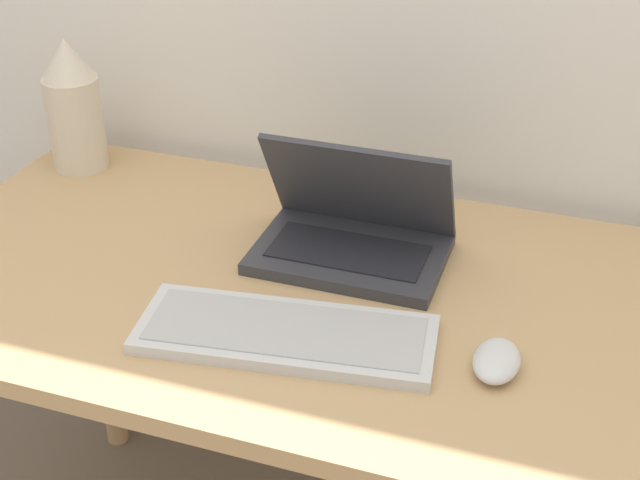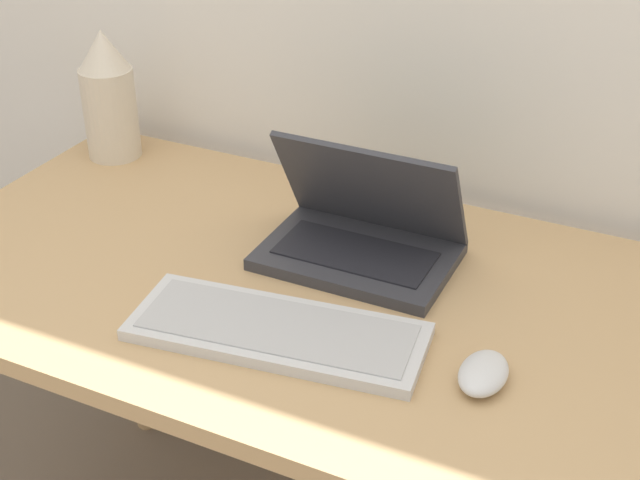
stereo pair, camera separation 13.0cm
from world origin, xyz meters
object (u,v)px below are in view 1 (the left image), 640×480
Objects in this scene: laptop at (353,230)px; keyboard at (286,334)px; mouse at (497,361)px; vase at (73,106)px.

laptop reaches higher than keyboard.
laptop is at bearing 140.43° from mouse.
vase is at bearing 157.09° from mouse.
laptop is 3.08× the size of mouse.
mouse is at bearing 5.68° from keyboard.
vase is at bearing 145.55° from keyboard.
mouse is at bearing -22.91° from vase.
laptop is 0.26m from keyboard.
vase is (-0.60, 0.14, 0.08)m from laptop.
mouse is at bearing -39.57° from laptop.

